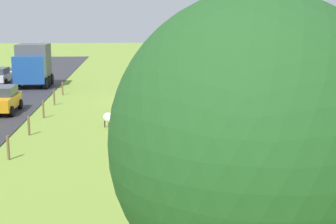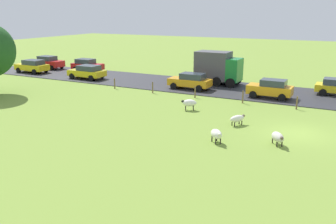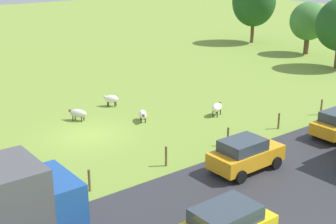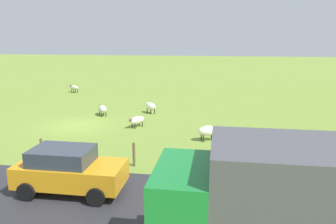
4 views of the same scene
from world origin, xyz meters
name	(u,v)px [view 2 (image 2 of 4)]	position (x,y,z in m)	size (l,w,h in m)	color
ground_plane	(298,133)	(0.00, 0.00, 0.00)	(160.00, 160.00, 0.00)	olive
road_strip	(317,98)	(11.05, 0.00, 0.03)	(8.00, 80.00, 0.06)	#2D2D33
sheep_1	(237,119)	(-0.09, 3.95, 0.47)	(1.28, 1.00, 0.71)	silver
sheep_2	(189,103)	(2.02, 8.46, 0.58)	(0.97, 1.24, 0.86)	white
sheep_3	(216,134)	(-4.03, 4.01, 0.54)	(1.09, 1.08, 0.82)	white
sheep_4	(278,137)	(-2.75, 0.74, 0.49)	(1.26, 1.10, 0.76)	beige
fence_post_1	(297,103)	(6.13, 1.04, 0.53)	(0.12, 0.12, 1.05)	brown
fence_post_2	(243,97)	(6.13, 5.39, 0.54)	(0.12, 0.12, 1.08)	brown
fence_post_3	(195,92)	(6.13, 9.74, 0.51)	(0.12, 0.12, 1.01)	brown
fence_post_4	(153,87)	(6.13, 14.09, 0.53)	(0.12, 0.12, 1.07)	brown
fence_post_5	(115,84)	(6.13, 18.44, 0.52)	(0.12, 0.12, 1.04)	brown
truck_0	(218,67)	(12.75, 10.06, 1.86)	(2.60, 4.64, 3.40)	#197F33
car_0	(49,62)	(12.74, 33.73, 0.92)	(2.02, 3.95, 1.66)	red
car_1	(87,72)	(9.10, 24.27, 0.86)	(2.14, 4.19, 1.53)	yellow
car_2	(271,88)	(8.98, 3.72, 0.91)	(1.94, 3.85, 1.65)	orange
car_4	(32,66)	(9.35, 33.13, 0.89)	(2.11, 4.20, 1.59)	yellow
car_5	(87,65)	(13.08, 27.58, 0.89)	(1.96, 4.04, 1.59)	red
car_6	(190,81)	(9.25, 11.57, 0.88)	(1.92, 4.16, 1.57)	orange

